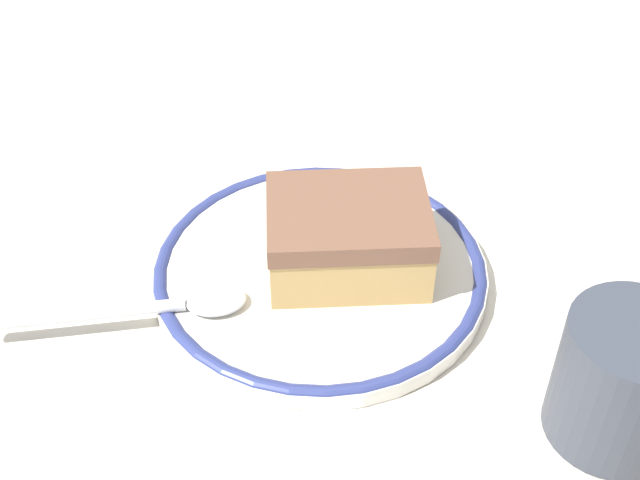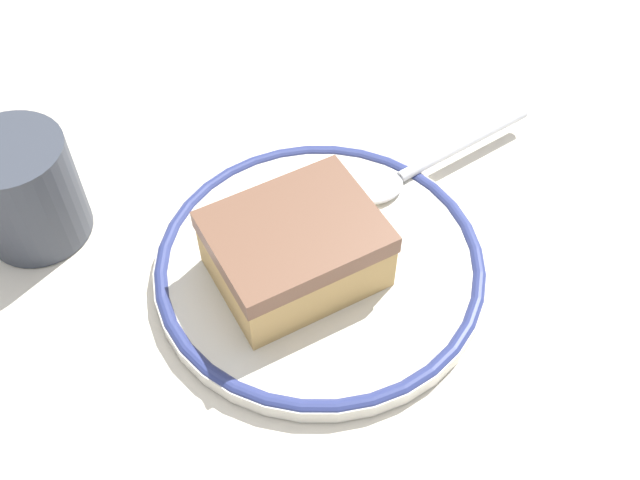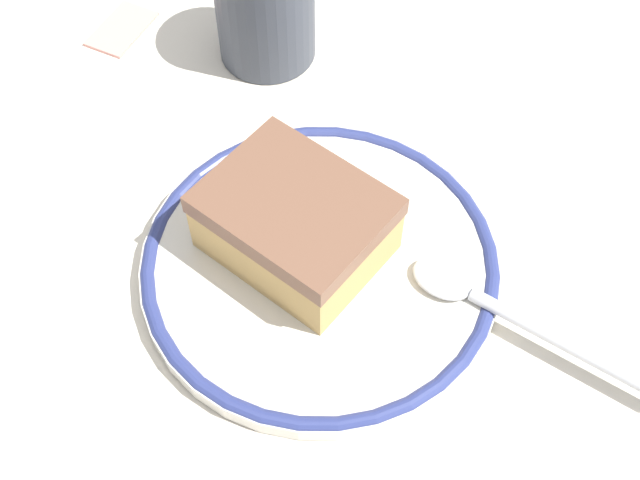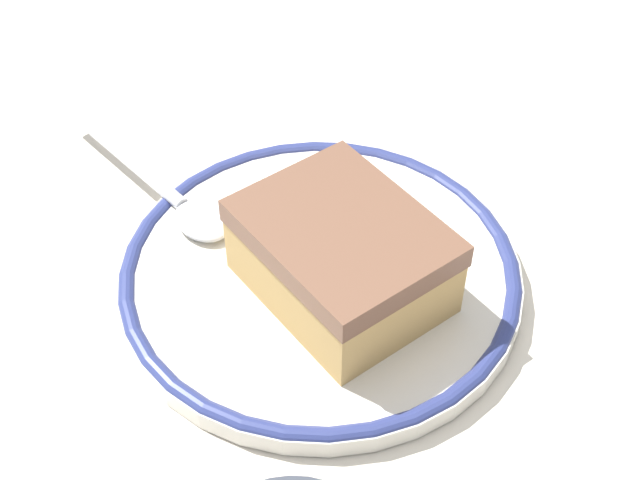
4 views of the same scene
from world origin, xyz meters
name	(u,v)px [view 3 (image 3 of 4)]	position (x,y,z in m)	size (l,w,h in m)	color
ground_plane	(327,227)	(0.00, 0.00, 0.00)	(2.40, 2.40, 0.00)	#B7B2A8
placemat	(327,226)	(0.00, 0.00, 0.00)	(0.46, 0.42, 0.00)	beige
plate	(320,264)	(0.03, -0.01, 0.01)	(0.20, 0.20, 0.01)	silver
cake_slice	(296,223)	(0.02, -0.02, 0.03)	(0.12, 0.12, 0.04)	tan
spoon	(500,309)	(0.07, 0.08, 0.02)	(0.10, 0.12, 0.01)	silver
cup	(266,16)	(-0.15, -0.03, 0.03)	(0.06, 0.06, 0.07)	#383D47
napkin	(466,110)	(-0.08, 0.10, 0.00)	(0.09, 0.10, 0.00)	white
sugar_packet	(121,26)	(-0.18, -0.13, 0.00)	(0.05, 0.03, 0.01)	#E5998C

